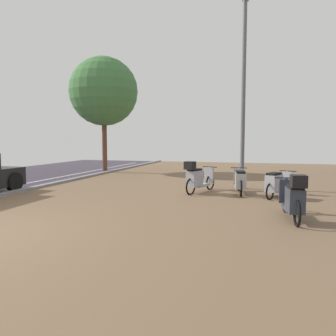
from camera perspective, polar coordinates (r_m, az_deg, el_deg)
The scene contains 7 objects.
ground at distance 5.91m, azimuth -23.42°, elevation -12.27°, with size 21.00×40.00×0.13m.
scooter_near at distance 10.11m, azimuth 18.32°, elevation -2.63°, with size 0.94×1.62×0.77m.
scooter_mid at distance 10.43m, azimuth 12.35°, elevation -2.27°, with size 0.55×1.71×0.79m.
scooter_far at distance 10.45m, azimuth 5.08°, elevation -1.76°, with size 0.86×1.71×1.05m.
scooter_extra at distance 7.32m, azimuth 20.82°, elevation -4.98°, with size 0.54×1.84×1.03m.
lamp_post at distance 11.69m, azimuth 12.94°, elevation 14.09°, with size 0.20×0.52×6.48m.
street_tree at distance 17.53m, azimuth -11.06°, elevation 12.83°, with size 3.47×3.47×5.86m.
Camera 1 is at (5.02, -4.37, 1.69)m, focal length 35.24 mm.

